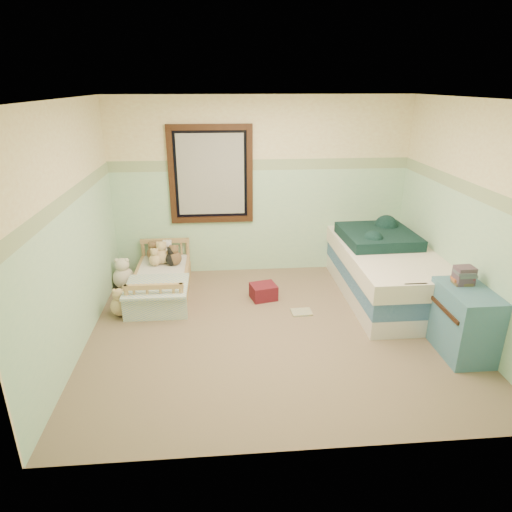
{
  "coord_description": "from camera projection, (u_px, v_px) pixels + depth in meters",
  "views": [
    {
      "loc": [
        -0.6,
        -4.41,
        2.65
      ],
      "look_at": [
        -0.19,
        0.35,
        0.78
      ],
      "focal_mm": 31.27,
      "sensor_mm": 36.0,
      "label": 1
    }
  ],
  "objects": [
    {
      "name": "toddler_mattress",
      "position": [
        161.0,
        278.0,
        5.88
      ],
      "size": [
        0.64,
        1.33,
        0.12
      ],
      "primitive_type": "cube",
      "color": "silver",
      "rests_on": "toddler_bed_frame"
    },
    {
      "name": "floor_book",
      "position": [
        301.0,
        312.0,
        5.47
      ],
      "size": [
        0.26,
        0.2,
        0.02
      ],
      "primitive_type": "cube",
      "rotation": [
        0.0,
        0.0,
        0.05
      ],
      "color": "gold",
      "rests_on": "floor"
    },
    {
      "name": "window_blinds",
      "position": [
        211.0,
        175.0,
        6.17
      ],
      "size": [
        0.92,
        0.01,
        1.12
      ],
      "primitive_type": "cube",
      "color": "beige",
      "rests_on": "window_frame"
    },
    {
      "name": "plush_bed_white",
      "position": [
        168.0,
        253.0,
        6.29
      ],
      "size": [
        0.2,
        0.2,
        0.2
      ],
      "primitive_type": "sphere",
      "color": "silver",
      "rests_on": "toddler_mattress"
    },
    {
      "name": "twin_boxspring",
      "position": [
        386.0,
        272.0,
        5.82
      ],
      "size": [
        1.08,
        2.15,
        0.22
      ],
      "primitive_type": "cube",
      "color": "navy",
      "rests_on": "twin_bed_frame"
    },
    {
      "name": "dresser",
      "position": [
        464.0,
        321.0,
        4.56
      ],
      "size": [
        0.45,
        0.72,
        0.72
      ],
      "primitive_type": "cube",
      "color": "teal",
      "rests_on": "floor"
    },
    {
      "name": "wall_front",
      "position": [
        312.0,
        306.0,
        2.98
      ],
      "size": [
        4.2,
        0.04,
        2.5
      ],
      "primitive_type": "cube",
      "color": "beige",
      "rests_on": "floor"
    },
    {
      "name": "book_stack",
      "position": [
        464.0,
        275.0,
        4.53
      ],
      "size": [
        0.19,
        0.15,
        0.19
      ],
      "primitive_type": "cube",
      "rotation": [
        0.0,
        0.0,
        0.04
      ],
      "color": "brown",
      "rests_on": "dresser"
    },
    {
      "name": "twin_mattress",
      "position": [
        388.0,
        257.0,
        5.74
      ],
      "size": [
        1.12,
        2.2,
        0.22
      ],
      "primitive_type": "cube",
      "color": "silver",
      "rests_on": "twin_boxspring"
    },
    {
      "name": "plush_floor_tan",
      "position": [
        121.0,
        306.0,
        5.39
      ],
      "size": [
        0.24,
        0.24,
        0.24
      ],
      "primitive_type": "sphere",
      "color": "#D2B17E",
      "rests_on": "floor"
    },
    {
      "name": "plush_bed_tan",
      "position": [
        155.0,
        260.0,
        6.08
      ],
      "size": [
        0.17,
        0.17,
        0.17
      ],
      "primitive_type": "sphere",
      "color": "#D2B17E",
      "rests_on": "toddler_mattress"
    },
    {
      "name": "window_frame",
      "position": [
        211.0,
        175.0,
        6.16
      ],
      "size": [
        1.16,
        0.06,
        1.36
      ],
      "primitive_type": "cube",
      "color": "black",
      "rests_on": "wall_back"
    },
    {
      "name": "extra_plush_1",
      "position": [
        175.0,
        258.0,
        6.11
      ],
      "size": [
        0.2,
        0.2,
        0.2
      ],
      "primitive_type": "sphere",
      "color": "brown",
      "rests_on": "toddler_mattress"
    },
    {
      "name": "ceiling",
      "position": [
        280.0,
        98.0,
        4.19
      ],
      "size": [
        4.2,
        3.6,
        0.02
      ],
      "primitive_type": "cube",
      "color": "white",
      "rests_on": "wall_back"
    },
    {
      "name": "red_pillow",
      "position": [
        263.0,
        292.0,
        5.81
      ],
      "size": [
        0.37,
        0.34,
        0.2
      ],
      "primitive_type": "cube",
      "rotation": [
        0.0,
        0.0,
        0.23
      ],
      "color": "#A11F31",
      "rests_on": "floor"
    },
    {
      "name": "extra_plush_0",
      "position": [
        162.0,
        256.0,
        6.15
      ],
      "size": [
        0.22,
        0.22,
        0.22
      ],
      "primitive_type": "sphere",
      "color": "#D2B17E",
      "rests_on": "toddler_mattress"
    },
    {
      "name": "patchwork_quilt",
      "position": [
        157.0,
        286.0,
        5.45
      ],
      "size": [
        0.76,
        0.7,
        0.03
      ],
      "primitive_type": "cube",
      "color": "#7BA4D1",
      "rests_on": "toddler_mattress"
    },
    {
      "name": "wall_back",
      "position": [
        261.0,
        188.0,
        6.32
      ],
      "size": [
        4.2,
        0.04,
        2.5
      ],
      "primitive_type": "cube",
      "color": "beige",
      "rests_on": "floor"
    },
    {
      "name": "plush_bed_brown",
      "position": [
        153.0,
        254.0,
        6.28
      ],
      "size": [
        0.19,
        0.19,
        0.19
      ],
      "primitive_type": "sphere",
      "color": "brown",
      "rests_on": "toddler_mattress"
    },
    {
      "name": "plush_bed_dark",
      "position": [
        172.0,
        259.0,
        6.1
      ],
      "size": [
        0.18,
        0.18,
        0.18
      ],
      "primitive_type": "sphere",
      "color": "black",
      "rests_on": "toddler_mattress"
    },
    {
      "name": "wainscot_mint",
      "position": [
        261.0,
        222.0,
        6.49
      ],
      "size": [
        4.2,
        0.01,
        1.5
      ],
      "primitive_type": "cube",
      "color": "#9ACCAA",
      "rests_on": "floor"
    },
    {
      "name": "wall_left",
      "position": [
        71.0,
        231.0,
        4.49
      ],
      "size": [
        0.04,
        3.6,
        2.5
      ],
      "primitive_type": "cube",
      "color": "beige",
      "rests_on": "floor"
    },
    {
      "name": "plush_floor_cream",
      "position": [
        124.0,
        278.0,
        6.11
      ],
      "size": [
        0.29,
        0.29,
        0.29
      ],
      "primitive_type": "sphere",
      "color": "#EFE4CA",
      "rests_on": "floor"
    },
    {
      "name": "wall_right",
      "position": [
        470.0,
        221.0,
        4.82
      ],
      "size": [
        0.04,
        3.6,
        2.5
      ],
      "primitive_type": "cube",
      "color": "beige",
      "rests_on": "floor"
    },
    {
      "name": "teal_blanket",
      "position": [
        378.0,
        236.0,
        5.94
      ],
      "size": [
        0.94,
        1.0,
        0.14
      ],
      "primitive_type": "cube",
      "rotation": [
        0.0,
        0.0,
        0.03
      ],
      "color": "black",
      "rests_on": "twin_mattress"
    },
    {
      "name": "border_strip",
      "position": [
        261.0,
        165.0,
        6.19
      ],
      "size": [
        4.2,
        0.01,
        0.15
      ],
      "primitive_type": "cube",
      "color": "#4B6B4D",
      "rests_on": "wall_back"
    },
    {
      "name": "twin_bed_frame",
      "position": [
        384.0,
        288.0,
        5.9
      ],
      "size": [
        1.08,
        2.15,
        0.22
      ],
      "primitive_type": "cube",
      "color": "white",
      "rests_on": "floor"
    },
    {
      "name": "floor",
      "position": [
        275.0,
        330.0,
        5.11
      ],
      "size": [
        4.2,
        3.6,
        0.02
      ],
      "primitive_type": "cube",
      "color": "brown",
      "rests_on": "ground"
    },
    {
      "name": "toddler_bed_frame",
      "position": [
        162.0,
        288.0,
        5.94
      ],
      "size": [
        0.7,
        1.39,
        0.18
      ],
      "primitive_type": "cube",
      "color": "tan",
      "rests_on": "floor"
    }
  ]
}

